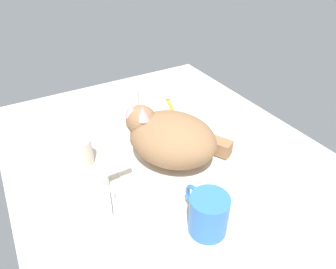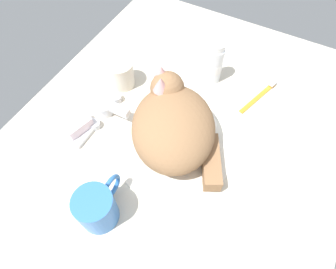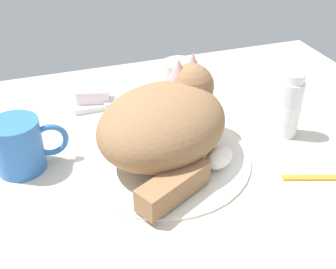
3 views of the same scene
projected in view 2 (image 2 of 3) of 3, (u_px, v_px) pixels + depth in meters
The scene contains 10 objects.
ground_plane at pixel (173, 147), 72.38cm from camera, with size 110.00×82.50×3.00cm, color beige.
sink_basin at pixel (173, 143), 70.70cm from camera, with size 30.80×30.80×0.97cm, color white.
faucet at pixel (109, 110), 74.03cm from camera, with size 12.80×9.30×5.35cm.
cat at pixel (174, 124), 65.33cm from camera, with size 29.93×29.47×14.89cm.
coffee_mug at pixel (97, 208), 57.62cm from camera, with size 12.43×8.15×9.22cm.
rinse_cup at pixel (121, 74), 78.68cm from camera, with size 6.96×6.96×7.64cm.
soap_dish at pixel (80, 130), 72.63cm from camera, with size 9.00×6.40×1.20cm, color white.
soap_bar at pixel (78, 125), 70.94cm from camera, with size 6.68×4.01×2.80cm, color silver.
toothpaste_bottle at pixel (215, 64), 77.88cm from camera, with size 4.16×4.16×12.74cm.
toothbrush at pixel (260, 95), 78.98cm from camera, with size 14.74×6.07×1.60cm.
Camera 2 is at (-32.57, -16.06, 61.19)cm, focal length 30.36 mm.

